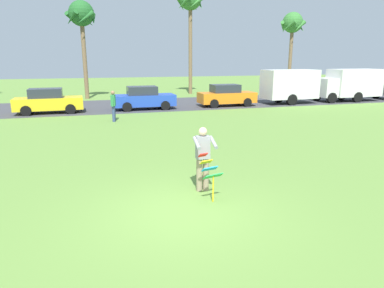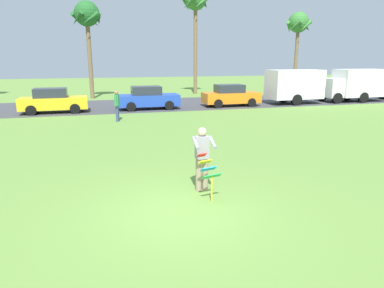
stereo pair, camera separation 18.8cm
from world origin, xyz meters
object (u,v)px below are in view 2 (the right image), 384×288
Objects in this scene: parked_car_orange at (231,96)px; parked_car_yellow at (53,101)px; kite_held at (208,170)px; person_walker_near at (117,105)px; parked_truck_grey_van at (368,84)px; parked_car_blue at (148,98)px; palm_tree_right_near at (87,18)px; palm_tree_far_left at (298,26)px; parked_truck_white_box at (304,85)px; palm_tree_centre_far at (195,4)px; person_kite_flyer at (202,157)px.

parked_car_yellow is at bearing -180.00° from parked_car_orange.
person_walker_near reaches higher than kite_held.
person_walker_near reaches higher than parked_car_yellow.
parked_truck_grey_van is 3.89× the size of person_walker_near.
parked_car_blue reaches higher than kite_held.
parked_car_orange is 0.51× the size of palm_tree_right_near.
kite_held is at bearing -71.91° from parked_car_yellow.
parked_car_yellow is at bearing -158.06° from palm_tree_far_left.
parked_car_orange is at bearing -179.99° from parked_truck_white_box.
person_walker_near is at bearing -118.71° from parked_car_blue.
kite_held is at bearing -125.09° from palm_tree_far_left.
palm_tree_right_near is at bearing 96.72° from person_walker_near.
parked_car_blue is 20.56m from palm_tree_far_left.
parked_car_yellow is at bearing -141.87° from palm_tree_centre_far.
parked_car_blue is 10.76m from palm_tree_right_near.
parked_car_blue is 1.00× the size of parked_car_orange.
palm_tree_centre_far is (-6.08, 9.73, 7.08)m from parked_truck_white_box.
kite_held is 25.29m from palm_tree_right_near.
parked_car_yellow is 0.63× the size of parked_truck_grey_van.
parked_car_yellow is 10.33m from palm_tree_right_near.
palm_tree_right_near is (-2.99, 23.77, 5.85)m from person_kite_flyer.
parked_car_orange is 0.51× the size of palm_tree_far_left.
parked_car_yellow is 5.78m from person_walker_near.
parked_car_blue is 13.87m from palm_tree_centre_far.
person_walker_near is (-8.56, -14.06, -7.55)m from palm_tree_centre_far.
person_walker_near is at bearing 97.64° from person_kite_flyer.
parked_truck_white_box is at bearing -117.80° from palm_tree_far_left.
palm_tree_right_near is at bearing 115.45° from parked_car_blue.
person_kite_flyer is 0.41× the size of parked_car_orange.
kite_held is 0.17× the size of parked_truck_grey_van.
person_kite_flyer is at bearing 87.66° from kite_held.
parked_car_orange is 14.18m from palm_tree_right_near.
parked_truck_white_box reaches higher than parked_car_blue.
person_kite_flyer is 0.41× the size of parked_car_blue.
palm_tree_far_left is (18.09, 25.16, 5.84)m from person_kite_flyer.
person_kite_flyer is at bearing -114.04° from parked_car_orange.
parked_truck_grey_van is 0.82× the size of palm_tree_right_near.
kite_held is 0.27× the size of parked_car_blue.
person_walker_near is at bearing -163.52° from parked_truck_white_box.
person_walker_near is (-2.37, -4.33, 0.16)m from parked_car_blue.
person_kite_flyer is 27.46m from palm_tree_centre_far.
parked_car_orange is 0.62× the size of parked_truck_white_box.
person_walker_near is (-19.62, -13.77, -5.85)m from palm_tree_far_left.
parked_truck_white_box is (13.11, 15.72, 0.46)m from person_kite_flyer.
palm_tree_right_near reaches higher than person_walker_near.
parked_truck_grey_van is at bearing -38.63° from palm_tree_centre_far.
parked_car_blue is 12.28m from parked_truck_white_box.
parked_truck_white_box is at bearing 51.20° from kite_held.
parked_truck_grey_van is (19.21, 15.72, 0.46)m from person_kite_flyer.
parked_car_orange is 9.58m from person_walker_near.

